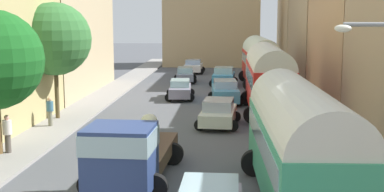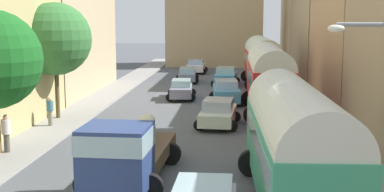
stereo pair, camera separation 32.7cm
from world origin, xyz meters
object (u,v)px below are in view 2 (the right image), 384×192
(cargo_truck_0, at_px, (126,152))
(streetlamp_near, at_px, (384,115))
(pedestrian_1, at_px, (6,132))
(car_6, at_px, (226,76))
(parked_bus_1, at_px, (269,76))
(parked_bus_2, at_px, (262,59))
(car_0, at_px, (181,89))
(car_2, at_px, (196,66))
(car_1, at_px, (187,75))
(car_4, at_px, (218,113))
(car_5, at_px, (226,91))
(pedestrian_0, at_px, (50,110))
(parked_bus_0, at_px, (295,139))

(cargo_truck_0, relative_size, streetlamp_near, 1.19)
(pedestrian_1, bearing_deg, car_6, 68.86)
(parked_bus_1, xyz_separation_m, streetlamp_near, (1.63, -19.02, 1.26))
(parked_bus_1, distance_m, parked_bus_2, 13.26)
(cargo_truck_0, height_order, streetlamp_near, streetlamp_near)
(cargo_truck_0, distance_m, car_6, 27.90)
(parked_bus_2, height_order, car_6, parked_bus_2)
(car_0, relative_size, car_2, 1.11)
(car_1, relative_size, car_4, 0.94)
(car_5, bearing_deg, streetlamp_near, -79.25)
(car_6, bearing_deg, parked_bus_2, 1.90)
(pedestrian_0, height_order, streetlamp_near, streetlamp_near)
(parked_bus_0, xyz_separation_m, car_1, (-6.28, 30.87, -1.47))
(parked_bus_1, xyz_separation_m, car_1, (-6.47, 15.02, -1.67))
(car_0, relative_size, pedestrian_1, 2.21)
(car_4, bearing_deg, car_2, 96.88)
(car_4, xyz_separation_m, pedestrian_1, (-9.11, -6.89, 0.28))
(parked_bus_1, bearing_deg, cargo_truck_0, -112.31)
(parked_bus_2, distance_m, car_5, 9.95)
(parked_bus_0, relative_size, parked_bus_1, 1.02)
(parked_bus_1, xyz_separation_m, cargo_truck_0, (-5.98, -14.57, -1.06))
(parked_bus_2, xyz_separation_m, streetlamp_near, (1.39, -32.28, 1.30))
(parked_bus_1, height_order, pedestrian_0, parked_bus_1)
(cargo_truck_0, bearing_deg, parked_bus_0, -12.53)
(pedestrian_0, relative_size, pedestrian_1, 0.94)
(cargo_truck_0, height_order, car_2, cargo_truck_0)
(car_2, relative_size, streetlamp_near, 0.61)
(car_2, height_order, car_6, car_6)
(parked_bus_1, bearing_deg, car_2, 105.36)
(streetlamp_near, bearing_deg, parked_bus_1, 94.91)
(car_1, xyz_separation_m, pedestrian_1, (-5.67, -25.75, 0.32))
(car_6, distance_m, pedestrian_1, 25.61)
(car_4, bearing_deg, parked_bus_2, 79.18)
(streetlamp_near, bearing_deg, pedestrian_0, 134.82)
(cargo_truck_0, distance_m, car_5, 18.74)
(cargo_truck_0, distance_m, car_2, 37.21)
(pedestrian_0, xyz_separation_m, pedestrian_1, (0.04, -5.61, 0.06))
(car_4, distance_m, streetlamp_near, 16.14)
(car_1, distance_m, car_2, 7.62)
(cargo_truck_0, xyz_separation_m, pedestrian_0, (-6.20, 9.45, -0.34))
(car_1, height_order, pedestrian_0, pedestrian_0)
(parked_bus_0, xyz_separation_m, pedestrian_0, (-11.99, 10.73, -1.21))
(car_1, height_order, pedestrian_1, pedestrian_1)
(parked_bus_0, distance_m, car_0, 22.13)
(parked_bus_1, xyz_separation_m, car_4, (-3.03, -3.84, -1.63))
(pedestrian_0, xyz_separation_m, streetlamp_near, (13.81, -13.90, 2.66))
(parked_bus_0, distance_m, pedestrian_0, 16.13)
(car_1, distance_m, car_5, 11.76)
(car_0, distance_m, pedestrian_1, 17.29)
(parked_bus_1, height_order, pedestrian_1, parked_bus_1)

